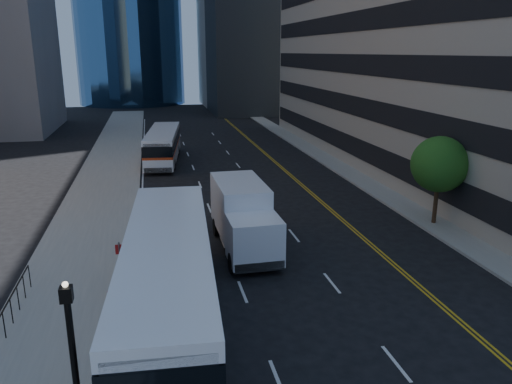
% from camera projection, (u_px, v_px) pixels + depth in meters
% --- Properties ---
extents(ground, '(160.00, 160.00, 0.00)m').
position_uv_depth(ground, '(337.00, 306.00, 19.95)').
color(ground, black).
rests_on(ground, ground).
extents(sidewalk_west, '(5.00, 90.00, 0.15)m').
position_uv_depth(sidewalk_west, '(110.00, 173.00, 41.38)').
color(sidewalk_west, gray).
rests_on(sidewalk_west, ground).
extents(sidewalk_east, '(2.00, 90.00, 0.15)m').
position_uv_depth(sidewalk_east, '(332.00, 163.00, 45.26)').
color(sidewalk_east, gray).
rests_on(sidewalk_east, ground).
extents(street_tree, '(3.20, 3.20, 5.10)m').
position_uv_depth(street_tree, '(439.00, 164.00, 28.28)').
color(street_tree, '#332114').
rests_on(street_tree, sidewalk_east).
extents(lamp_post, '(0.28, 0.28, 4.56)m').
position_uv_depth(lamp_post, '(74.00, 363.00, 11.77)').
color(lamp_post, black).
rests_on(lamp_post, sidewalk_west).
extents(bus_front, '(3.81, 13.82, 3.52)m').
position_uv_depth(bus_front, '(168.00, 279.00, 17.95)').
color(bus_front, white).
rests_on(bus_front, ground).
extents(bus_rear, '(3.72, 11.53, 2.92)m').
position_uv_depth(bus_rear, '(163.00, 145.00, 45.55)').
color(bus_rear, white).
rests_on(bus_rear, ground).
extents(box_truck, '(2.54, 7.03, 3.35)m').
position_uv_depth(box_truck, '(243.00, 216.00, 25.27)').
color(box_truck, white).
rests_on(box_truck, ground).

